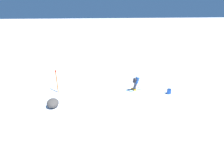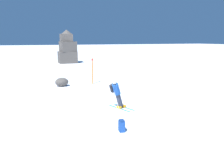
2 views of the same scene
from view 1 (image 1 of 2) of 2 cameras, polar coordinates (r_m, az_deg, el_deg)
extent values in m
plane|color=white|center=(16.12, 7.88, -3.10)|extent=(300.00, 300.00, 0.00)
cube|color=#1E7AC6|center=(16.68, 7.48, -2.13)|extent=(0.64, 1.57, 0.01)
cube|color=#1E7AC6|center=(16.94, 6.77, -1.67)|extent=(0.64, 1.57, 0.01)
cube|color=orange|center=(16.65, 7.49, -1.92)|extent=(0.23, 0.31, 0.12)
cube|color=orange|center=(16.91, 6.78, -1.47)|extent=(0.23, 0.31, 0.12)
cylinder|color=#2D3342|center=(16.48, 7.55, -0.60)|extent=(0.56, 0.41, 0.81)
cylinder|color=#194799|center=(16.07, 8.14, 1.22)|extent=(0.61, 0.50, 0.68)
sphere|color=tan|center=(15.83, 8.51, 2.35)|extent=(0.33, 0.30, 0.28)
sphere|color=silver|center=(15.81, 8.54, 2.42)|extent=(0.38, 0.34, 0.32)
cube|color=black|center=(15.91, 7.41, 1.13)|extent=(0.45, 0.31, 0.51)
cylinder|color=#B7B7BC|center=(16.32, 9.31, -0.85)|extent=(0.17, 0.51, 1.04)
cylinder|color=#B7B7BC|center=(16.90, 7.61, 0.38)|extent=(0.96, 0.22, 1.19)
cube|color=#194293|center=(16.63, 18.11, -2.41)|extent=(0.26, 0.33, 0.44)
cube|color=navy|center=(16.53, 18.21, -1.63)|extent=(0.24, 0.30, 0.06)
ellipsoid|color=#4C4742|center=(14.47, -18.79, -5.91)|extent=(1.06, 0.90, 0.69)
cylinder|color=orange|center=(16.47, -17.57, 0.81)|extent=(0.08, 0.08, 2.22)
cylinder|color=red|center=(16.15, -17.98, 3.97)|extent=(0.13, 0.13, 0.10)
camera|label=2|loc=(18.17, 47.46, 5.11)|focal=35.00mm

